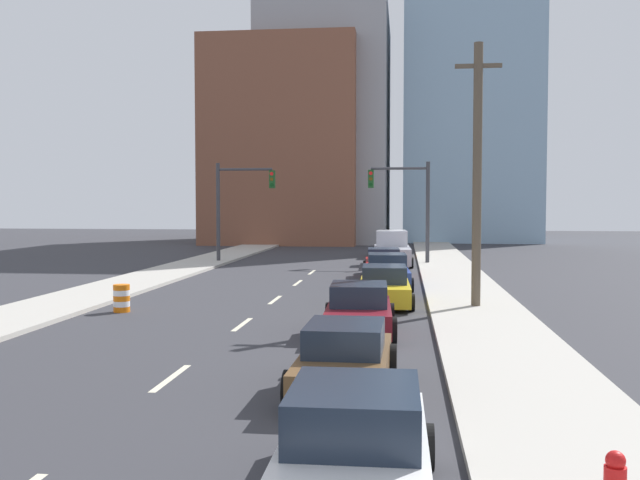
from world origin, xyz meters
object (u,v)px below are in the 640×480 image
at_px(sedan_white, 355,452).
at_px(sedan_red, 383,263).
at_px(utility_pole_right_mid, 477,174).
at_px(sedan_brown, 345,360).
at_px(sedan_blue, 387,273).
at_px(traffic_signal_left, 234,199).
at_px(box_truck_orange, 392,244).
at_px(sedan_yellow, 384,287).
at_px(pickup_truck_silver, 392,252).
at_px(traffic_signal_right, 411,199).
at_px(sedan_maroon, 359,311).
at_px(traffic_barrel, 122,298).

relative_size(sedan_white, sedan_red, 1.01).
relative_size(utility_pole_right_mid, sedan_white, 2.14).
height_order(utility_pole_right_mid, sedan_brown, utility_pole_right_mid).
relative_size(utility_pole_right_mid, sedan_blue, 2.03).
bearing_deg(utility_pole_right_mid, sedan_brown, -107.95).
xyz_separation_m(traffic_signal_left, box_truck_orange, (9.74, 6.30, -3.13)).
xyz_separation_m(utility_pole_right_mid, sedan_yellow, (-3.23, 0.79, -4.11)).
bearing_deg(box_truck_orange, pickup_truck_silver, -88.23).
xyz_separation_m(traffic_signal_right, sedan_brown, (-1.58, -29.71, -3.38)).
bearing_deg(sedan_yellow, sedan_brown, -93.99).
height_order(utility_pole_right_mid, sedan_maroon, utility_pole_right_mid).
distance_m(traffic_signal_right, traffic_barrel, 22.92).
height_order(traffic_signal_right, traffic_barrel, traffic_signal_right).
bearing_deg(box_truck_orange, sedan_maroon, -90.16).
bearing_deg(sedan_white, traffic_signal_left, 105.43).
relative_size(sedan_brown, sedan_blue, 0.95).
height_order(sedan_red, box_truck_orange, box_truck_orange).
bearing_deg(box_truck_orange, utility_pole_right_mid, -81.57).
bearing_deg(traffic_barrel, sedan_red, 56.63).
bearing_deg(traffic_signal_left, sedan_yellow, -60.64).
bearing_deg(sedan_red, utility_pole_right_mid, -75.41).
xyz_separation_m(traffic_signal_right, utility_pole_right_mid, (2.10, -18.35, 0.76)).
bearing_deg(sedan_white, sedan_yellow, 89.91).
xyz_separation_m(sedan_maroon, sedan_blue, (0.54, 11.09, 0.02)).
relative_size(utility_pole_right_mid, sedan_red, 2.15).
bearing_deg(sedan_maroon, sedan_brown, -91.34).
bearing_deg(traffic_barrel, utility_pole_right_mid, 9.04).
bearing_deg(sedan_yellow, traffic_signal_left, 117.51).
bearing_deg(traffic_barrel, pickup_truck_silver, 65.40).
relative_size(sedan_white, sedan_brown, 1.00).
xyz_separation_m(sedan_white, pickup_truck_silver, (-0.11, 34.38, 0.15)).
relative_size(utility_pole_right_mid, traffic_barrel, 9.78).
height_order(sedan_white, box_truck_orange, box_truck_orange).
bearing_deg(pickup_truck_silver, sedan_maroon, -93.38).
distance_m(traffic_signal_left, box_truck_orange, 12.01).
bearing_deg(sedan_brown, sedan_white, -83.26).
distance_m(traffic_barrel, sedan_maroon, 8.98).
distance_m(traffic_signal_right, utility_pole_right_mid, 18.48).
height_order(traffic_signal_left, pickup_truck_silver, traffic_signal_left).
relative_size(pickup_truck_silver, box_truck_orange, 1.00).
distance_m(traffic_barrel, sedan_red, 15.69).
bearing_deg(utility_pole_right_mid, pickup_truck_silver, 100.40).
bearing_deg(traffic_signal_right, pickup_truck_silver, -146.49).
bearing_deg(sedan_brown, traffic_signal_left, 108.40).
distance_m(traffic_signal_right, sedan_yellow, 17.91).
relative_size(traffic_signal_left, traffic_signal_right, 1.00).
bearing_deg(sedan_white, sedan_red, 90.45).
bearing_deg(box_truck_orange, traffic_barrel, -107.68).
xyz_separation_m(utility_pole_right_mid, box_truck_orange, (-3.37, 24.65, -3.88)).
bearing_deg(box_truck_orange, sedan_white, -89.00).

